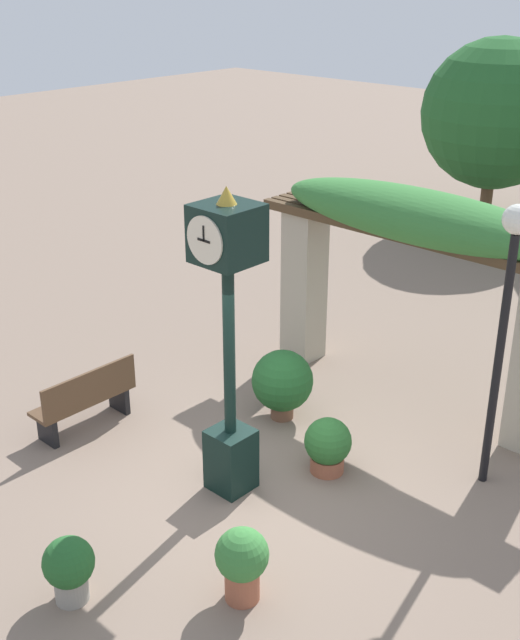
{
  "coord_description": "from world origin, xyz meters",
  "views": [
    {
      "loc": [
        5.42,
        -5.81,
        5.72
      ],
      "look_at": [
        -0.26,
        0.27,
        2.02
      ],
      "focal_mm": 45.0,
      "sensor_mm": 36.0,
      "label": 1
    }
  ],
  "objects_px": {
    "park_bench": "(86,400)",
    "lamp_post": "(508,291)",
    "potted_plant_near_left": "(282,382)",
    "potted_plant_far_left": "(69,567)",
    "potted_plant_near_right": "(242,561)",
    "pedestal_clock": "(229,332)",
    "potted_plant_far_right": "(328,445)"
  },
  "relations": [
    {
      "from": "lamp_post",
      "to": "pedestal_clock",
      "type": "bearing_deg",
      "value": -134.4
    },
    {
      "from": "potted_plant_far_left",
      "to": "lamp_post",
      "type": "height_order",
      "value": "lamp_post"
    },
    {
      "from": "potted_plant_near_right",
      "to": "potted_plant_far_right",
      "type": "xyz_separation_m",
      "value": [
        -0.75,
        2.27,
        -0.08
      ]
    },
    {
      "from": "potted_plant_near_right",
      "to": "potted_plant_far_right",
      "type": "distance_m",
      "value": 2.39
    },
    {
      "from": "potted_plant_near_left",
      "to": "potted_plant_far_right",
      "type": "height_order",
      "value": "potted_plant_near_left"
    },
    {
      "from": "pedestal_clock",
      "to": "lamp_post",
      "type": "height_order",
      "value": "pedestal_clock"
    },
    {
      "from": "potted_plant_far_right",
      "to": "potted_plant_far_left",
      "type": "bearing_deg",
      "value": -97.7
    },
    {
      "from": "pedestal_clock",
      "to": "potted_plant_far_left",
      "type": "distance_m",
      "value": 2.9
    },
    {
      "from": "potted_plant_near_left",
      "to": "pedestal_clock",
      "type": "bearing_deg",
      "value": -68.83
    },
    {
      "from": "park_bench",
      "to": "pedestal_clock",
      "type": "bearing_deg",
      "value": 99.08
    },
    {
      "from": "park_bench",
      "to": "potted_plant_near_right",
      "type": "bearing_deg",
      "value": 77.06
    },
    {
      "from": "pedestal_clock",
      "to": "potted_plant_near_left",
      "type": "relative_size",
      "value": 3.71
    },
    {
      "from": "potted_plant_near_right",
      "to": "lamp_post",
      "type": "bearing_deg",
      "value": 77.57
    },
    {
      "from": "pedestal_clock",
      "to": "park_bench",
      "type": "height_order",
      "value": "pedestal_clock"
    },
    {
      "from": "potted_plant_near_right",
      "to": "pedestal_clock",
      "type": "bearing_deg",
      "value": 138.22
    },
    {
      "from": "lamp_post",
      "to": "potted_plant_far_left",
      "type": "bearing_deg",
      "value": -113.28
    },
    {
      "from": "pedestal_clock",
      "to": "potted_plant_far_left",
      "type": "xyz_separation_m",
      "value": [
        0.17,
        -2.38,
        -1.65
      ]
    },
    {
      "from": "potted_plant_near_left",
      "to": "potted_plant_far_left",
      "type": "xyz_separation_m",
      "value": [
        0.79,
        -4.0,
        -0.16
      ]
    },
    {
      "from": "potted_plant_near_right",
      "to": "lamp_post",
      "type": "xyz_separation_m",
      "value": [
        0.75,
        3.41,
        2.01
      ]
    },
    {
      "from": "potted_plant_far_right",
      "to": "park_bench",
      "type": "relative_size",
      "value": 0.49
    },
    {
      "from": "park_bench",
      "to": "lamp_post",
      "type": "height_order",
      "value": "lamp_post"
    },
    {
      "from": "potted_plant_far_left",
      "to": "potted_plant_near_right",
      "type": "bearing_deg",
      "value": 43.58
    },
    {
      "from": "pedestal_clock",
      "to": "potted_plant_far_left",
      "type": "bearing_deg",
      "value": -85.97
    },
    {
      "from": "pedestal_clock",
      "to": "lamp_post",
      "type": "bearing_deg",
      "value": 45.6
    },
    {
      "from": "potted_plant_near_right",
      "to": "park_bench",
      "type": "xyz_separation_m",
      "value": [
        -3.73,
        0.86,
        -0.02
      ]
    },
    {
      "from": "potted_plant_near_right",
      "to": "potted_plant_far_left",
      "type": "distance_m",
      "value": 1.67
    },
    {
      "from": "potted_plant_far_right",
      "to": "park_bench",
      "type": "height_order",
      "value": "park_bench"
    },
    {
      "from": "potted_plant_near_right",
      "to": "lamp_post",
      "type": "distance_m",
      "value": 4.03
    },
    {
      "from": "potted_plant_far_left",
      "to": "lamp_post",
      "type": "bearing_deg",
      "value": 66.72
    },
    {
      "from": "potted_plant_far_left",
      "to": "park_bench",
      "type": "height_order",
      "value": "park_bench"
    },
    {
      "from": "potted_plant_far_right",
      "to": "park_bench",
      "type": "bearing_deg",
      "value": -154.67
    },
    {
      "from": "potted_plant_near_left",
      "to": "lamp_post",
      "type": "bearing_deg",
      "value": 11.51
    }
  ]
}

